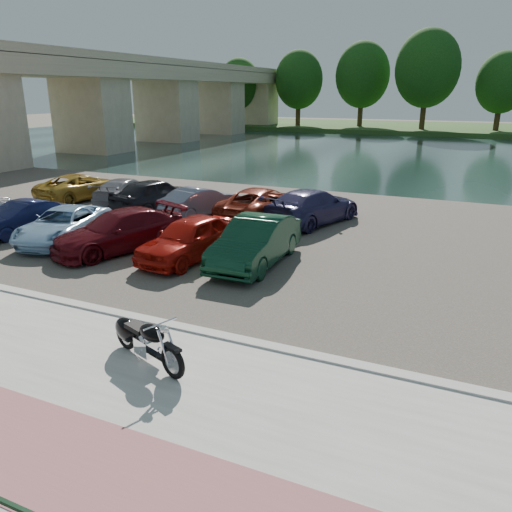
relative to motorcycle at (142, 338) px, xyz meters
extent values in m
plane|color=#595447|center=(0.73, -0.46, -0.56)|extent=(200.00, 200.00, 0.00)
cube|color=#A3A099|center=(0.73, -1.46, -0.51)|extent=(60.00, 6.00, 0.10)
cube|color=#9C585E|center=(0.73, -2.96, -0.46)|extent=(60.00, 2.00, 0.01)
cube|color=#A3A099|center=(0.73, 1.54, -0.49)|extent=(60.00, 0.30, 0.14)
cube|color=#433E36|center=(0.73, 10.54, -0.54)|extent=(60.00, 18.00, 0.04)
cube|color=#182C29|center=(0.73, 39.54, -0.56)|extent=(120.00, 40.00, 0.00)
cube|color=#294D1B|center=(0.73, 71.54, -0.26)|extent=(120.00, 24.00, 0.60)
cube|color=tan|center=(-27.27, 39.54, 6.64)|extent=(7.00, 56.00, 1.40)
cube|color=tan|center=(-27.27, 39.54, 7.64)|extent=(7.00, 56.00, 0.70)
cube|color=tan|center=(-27.27, 29.54, 3.04)|extent=(6.00, 4.00, 7.20)
cube|color=tan|center=(-27.27, 41.54, 3.04)|extent=(6.00, 4.00, 7.20)
cube|color=tan|center=(-27.27, 53.54, 3.04)|extent=(6.00, 4.00, 7.20)
cube|color=tan|center=(-27.27, 65.54, 3.04)|extent=(6.00, 4.00, 7.20)
cylinder|color=#382714|center=(-29.27, 64.14, 2.29)|extent=(0.70, 0.70, 4.50)
ellipsoid|color=#11360E|center=(-29.27, 64.14, 5.89)|extent=(6.30, 6.30, 7.56)
cylinder|color=#382714|center=(-20.27, 65.54, 2.51)|extent=(0.70, 0.70, 4.95)
ellipsoid|color=#11360E|center=(-20.27, 65.54, 6.47)|extent=(6.93, 6.93, 8.32)
cylinder|color=#382714|center=(-11.27, 66.94, 2.74)|extent=(0.70, 0.70, 5.40)
ellipsoid|color=#11360E|center=(-11.27, 66.94, 7.06)|extent=(7.56, 7.56, 9.07)
cylinder|color=#382714|center=(-2.27, 64.14, 2.96)|extent=(0.70, 0.70, 5.85)
ellipsoid|color=#11360E|center=(-2.27, 64.14, 7.64)|extent=(8.19, 8.19, 9.83)
cylinder|color=#382714|center=(6.73, 65.54, 2.29)|extent=(0.70, 0.70, 4.50)
ellipsoid|color=#11360E|center=(6.73, 65.54, 5.89)|extent=(6.30, 6.30, 7.56)
torus|color=black|center=(0.98, -0.36, -0.12)|extent=(0.68, 0.35, 0.68)
torus|color=black|center=(-0.57, 0.20, -0.12)|extent=(0.68, 0.35, 0.68)
cylinder|color=#B2B2B7|center=(0.98, -0.36, -0.12)|extent=(0.45, 0.21, 0.46)
cylinder|color=#B2B2B7|center=(-0.57, 0.20, -0.12)|extent=(0.45, 0.21, 0.46)
cylinder|color=silver|center=(0.81, -0.41, 0.18)|extent=(0.32, 0.16, 0.63)
cylinder|color=silver|center=(0.88, -0.22, 0.18)|extent=(0.32, 0.16, 0.63)
cylinder|color=silver|center=(0.67, -0.25, 0.57)|extent=(0.29, 0.72, 0.04)
sphere|color=silver|center=(0.76, -0.28, 0.49)|extent=(0.21, 0.21, 0.16)
sphere|color=silver|center=(0.83, -0.31, 0.49)|extent=(0.14, 0.14, 0.11)
cube|color=black|center=(0.98, -0.36, 0.19)|extent=(0.47, 0.29, 0.06)
cube|color=black|center=(0.20, -0.08, -0.18)|extent=(1.16, 0.50, 0.08)
cube|color=silver|center=(0.16, -0.06, -0.11)|extent=(0.53, 0.45, 0.34)
cylinder|color=silver|center=(0.25, -0.10, 0.09)|extent=(0.29, 0.25, 0.27)
cylinder|color=silver|center=(0.06, -0.03, 0.09)|extent=(0.29, 0.25, 0.27)
ellipsoid|color=black|center=(0.37, -0.14, 0.26)|extent=(0.76, 0.57, 0.32)
cube|color=black|center=(-0.13, 0.04, 0.20)|extent=(0.61, 0.45, 0.10)
ellipsoid|color=black|center=(-0.52, 0.18, 0.00)|extent=(0.80, 0.56, 0.50)
cube|color=black|center=(-0.57, 0.20, -0.07)|extent=(0.44, 0.31, 0.30)
cylinder|color=silver|center=(-0.07, 0.19, -0.24)|extent=(1.06, 0.46, 0.09)
cylinder|color=silver|center=(-0.07, 0.19, -0.16)|extent=(1.06, 0.46, 0.09)
cylinder|color=#B2B2B7|center=(0.00, -0.20, -0.33)|extent=(0.07, 0.14, 0.22)
imported|color=#12163A|center=(-10.24, 6.08, 0.10)|extent=(1.69, 3.88, 1.24)
imported|color=#98BFDE|center=(-7.95, 5.98, 0.10)|extent=(2.99, 4.79, 1.23)
imported|color=#540C12|center=(-5.35, 5.93, 0.17)|extent=(3.52, 5.13, 1.38)
imported|color=#A7130B|center=(-2.61, 6.12, 0.19)|extent=(2.23, 4.34, 1.41)
imported|color=#0E3621|center=(-0.42, 6.53, 0.22)|extent=(1.70, 4.57, 1.49)
imported|color=#AD8528|center=(-12.90, 12.19, 0.13)|extent=(2.63, 4.87, 1.30)
imported|color=gray|center=(-10.15, 12.32, 0.10)|extent=(2.43, 4.51, 1.24)
imported|color=black|center=(-7.89, 11.63, 0.23)|extent=(2.73, 4.71, 1.51)
imported|color=slate|center=(-5.39, 11.58, 0.12)|extent=(2.49, 4.11, 1.28)
imported|color=maroon|center=(-2.70, 12.19, 0.16)|extent=(2.70, 5.10, 1.37)
imported|color=#2D2A52|center=(-0.43, 12.30, 0.20)|extent=(3.42, 5.37, 1.45)
camera|label=1|loc=(5.86, -7.31, 4.75)|focal=35.00mm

